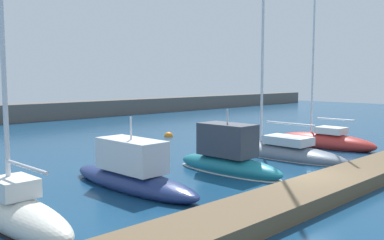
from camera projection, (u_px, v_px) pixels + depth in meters
ground_plane at (302, 187)px, 17.72m from camera, size 120.00×120.00×0.00m
dock_pier at (329, 186)px, 16.81m from camera, size 26.98×2.22×0.58m
sailboat_ivory_nearest at (16, 209)px, 13.11m from camera, size 1.79×6.35×13.76m
motorboat_navy_second at (131, 173)px, 17.56m from camera, size 2.05×7.60×3.18m
motorboat_teal_third at (228, 157)px, 20.48m from camera, size 1.89×6.13×3.28m
sailboat_slate_fourth at (277, 150)px, 24.79m from camera, size 2.52×8.90×17.62m
sailboat_red_fifth at (325, 140)px, 28.06m from camera, size 2.22×6.94×12.92m
mooring_buoy_orange at (169, 137)px, 33.01m from camera, size 0.71×0.71×0.71m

